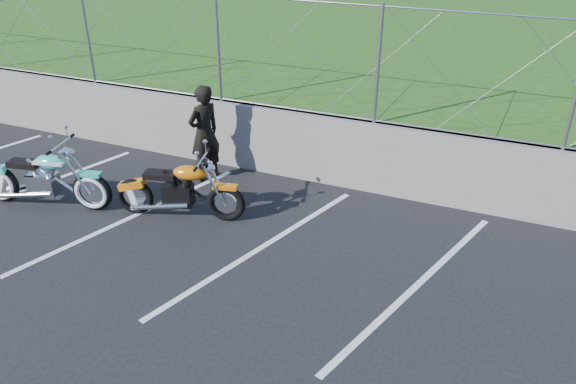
% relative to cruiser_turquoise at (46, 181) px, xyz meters
% --- Properties ---
extents(ground, '(90.00, 90.00, 0.00)m').
position_rel_cruiser_turquoise_xyz_m(ground, '(3.95, -0.76, -0.48)').
color(ground, black).
rests_on(ground, ground).
extents(retaining_wall, '(30.00, 0.22, 1.30)m').
position_rel_cruiser_turquoise_xyz_m(retaining_wall, '(3.95, 2.74, 0.17)').
color(retaining_wall, slate).
rests_on(retaining_wall, ground).
extents(grass_field, '(30.00, 20.00, 1.30)m').
position_rel_cruiser_turquoise_xyz_m(grass_field, '(3.95, 12.74, 0.17)').
color(grass_field, '#224B14').
rests_on(grass_field, ground).
extents(chain_link_fence, '(28.00, 0.03, 2.00)m').
position_rel_cruiser_turquoise_xyz_m(chain_link_fence, '(3.95, 2.74, 1.82)').
color(chain_link_fence, gray).
rests_on(chain_link_fence, retaining_wall).
extents(parking_lines, '(18.29, 4.31, 0.01)m').
position_rel_cruiser_turquoise_xyz_m(parking_lines, '(5.15, 0.24, -0.48)').
color(parking_lines, silver).
rests_on(parking_lines, ground).
extents(cruiser_turquoise, '(2.40, 0.80, 1.21)m').
position_rel_cruiser_turquoise_xyz_m(cruiser_turquoise, '(0.00, 0.00, 0.00)').
color(cruiser_turquoise, black).
rests_on(cruiser_turquoise, ground).
extents(naked_orange, '(2.18, 0.80, 1.10)m').
position_rel_cruiser_turquoise_xyz_m(naked_orange, '(2.34, 0.56, -0.01)').
color(naked_orange, black).
rests_on(naked_orange, ground).
extents(person_standing, '(0.65, 0.78, 1.82)m').
position_rel_cruiser_turquoise_xyz_m(person_standing, '(1.97, 2.01, 0.43)').
color(person_standing, black).
rests_on(person_standing, ground).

